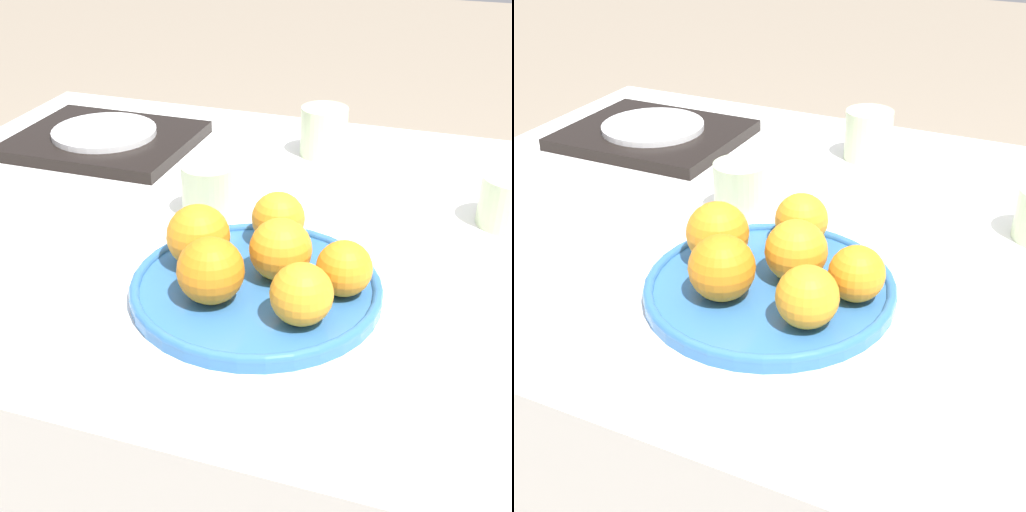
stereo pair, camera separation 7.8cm
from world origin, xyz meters
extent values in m
cube|color=white|center=(0.00, 0.00, 0.38)|extent=(1.20, 0.85, 0.75)
cylinder|color=#336BAD|center=(0.01, -0.17, 0.76)|extent=(0.28, 0.28, 0.01)
torus|color=#336BAD|center=(0.01, -0.17, 0.76)|extent=(0.28, 0.28, 0.01)
sphere|color=orange|center=(0.03, -0.15, 0.80)|extent=(0.07, 0.07, 0.07)
sphere|color=orange|center=(0.11, -0.16, 0.80)|extent=(0.06, 0.06, 0.06)
sphere|color=orange|center=(-0.02, -0.22, 0.80)|extent=(0.07, 0.07, 0.07)
sphere|color=orange|center=(0.01, -0.07, 0.80)|extent=(0.07, 0.07, 0.07)
sphere|color=orange|center=(-0.06, -0.15, 0.80)|extent=(0.07, 0.07, 0.07)
sphere|color=orange|center=(0.08, -0.22, 0.80)|extent=(0.07, 0.07, 0.07)
cube|color=black|center=(-0.37, 0.18, 0.76)|extent=(0.29, 0.24, 0.02)
cylinder|color=white|center=(-0.37, 0.18, 0.78)|extent=(0.17, 0.17, 0.01)
cylinder|color=beige|center=(0.27, 0.10, 0.78)|extent=(0.08, 0.08, 0.07)
cylinder|color=beige|center=(-0.02, 0.26, 0.79)|extent=(0.08, 0.08, 0.08)
cylinder|color=beige|center=(-0.11, 0.00, 0.79)|extent=(0.07, 0.07, 0.07)
camera|label=1|loc=(0.23, -0.81, 1.19)|focal=50.00mm
camera|label=2|loc=(0.30, -0.78, 1.19)|focal=50.00mm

